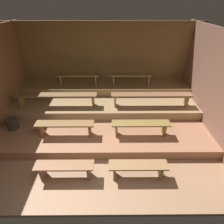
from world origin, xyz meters
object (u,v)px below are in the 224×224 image
at_px(bench_floor_left, 65,168).
at_px(bench_upper_right, 131,77).
at_px(bench_floor_right, 138,167).
at_px(bench_lower_right, 141,125).
at_px(pail_lower, 12,123).
at_px(bench_upper_left, 78,77).
at_px(bench_lower_left, 65,126).
at_px(bench_middle_right, 151,96).
at_px(bench_middle_left, 56,96).

bearing_deg(bench_floor_left, bench_upper_right, 61.90).
relative_size(bench_floor_right, bench_lower_right, 0.83).
distance_m(bench_upper_right, pail_lower, 3.84).
xyz_separation_m(bench_upper_left, bench_upper_right, (1.76, 0.00, 0.00)).
xyz_separation_m(bench_lower_left, bench_middle_right, (2.37, 1.06, 0.27)).
distance_m(bench_lower_right, bench_upper_left, 2.77).
height_order(bench_floor_left, bench_middle_left, bench_middle_left).
xyz_separation_m(bench_lower_right, bench_upper_right, (-0.08, 2.00, 0.51)).
relative_size(bench_floor_right, bench_upper_right, 0.87).
bearing_deg(bench_upper_left, bench_lower_right, -47.33).
distance_m(bench_lower_left, pail_lower, 1.57).
relative_size(bench_upper_left, bench_upper_right, 1.00).
bearing_deg(bench_middle_left, bench_lower_left, -67.18).
xyz_separation_m(bench_floor_left, pail_lower, (-1.73, 1.41, 0.10)).
height_order(bench_floor_right, bench_upper_left, bench_upper_left).
xyz_separation_m(bench_floor_left, bench_upper_right, (1.65, 3.10, 0.77)).
bearing_deg(bench_lower_left, bench_floor_right, -32.30).
relative_size(bench_floor_right, pail_lower, 4.13).
distance_m(bench_floor_right, bench_upper_left, 3.59).
xyz_separation_m(bench_middle_right, pail_lower, (-3.91, -0.75, -0.43)).
bearing_deg(bench_floor_right, bench_lower_right, 80.06).
bearing_deg(bench_floor_left, bench_lower_right, 32.30).
height_order(bench_upper_right, pail_lower, bench_upper_right).
xyz_separation_m(bench_floor_right, bench_middle_left, (-2.18, 2.16, 0.54)).
xyz_separation_m(bench_floor_left, bench_lower_left, (-0.19, 1.09, 0.26)).
height_order(bench_lower_right, bench_middle_left, bench_middle_left).
distance_m(bench_floor_right, pail_lower, 3.56).
distance_m(bench_middle_left, pail_lower, 1.39).
xyz_separation_m(bench_floor_left, bench_upper_left, (-0.11, 3.10, 0.77)).
bearing_deg(bench_upper_right, bench_middle_right, -60.59).
bearing_deg(bench_floor_right, pail_lower, 156.73).
bearing_deg(bench_upper_left, bench_upper_right, 0.00).
height_order(bench_floor_right, bench_upper_right, bench_upper_right).
bearing_deg(bench_floor_right, bench_lower_left, 147.70).
height_order(bench_floor_left, bench_floor_right, same).
bearing_deg(bench_floor_right, bench_floor_left, 180.00).
bearing_deg(bench_lower_right, bench_middle_left, 155.84).
relative_size(bench_floor_left, bench_lower_right, 0.83).
bearing_deg(bench_upper_right, bench_floor_right, -92.07).
xyz_separation_m(bench_lower_right, bench_upper_left, (-1.84, 2.00, 0.51)).
distance_m(bench_floor_right, bench_upper_right, 3.19).
bearing_deg(bench_upper_right, bench_floor_left, -118.10).
relative_size(bench_middle_right, bench_upper_right, 1.70).
distance_m(bench_middle_right, bench_upper_left, 2.49).
relative_size(bench_lower_left, bench_upper_left, 1.05).
bearing_deg(bench_floor_left, bench_middle_right, 44.72).
xyz_separation_m(bench_lower_right, pail_lower, (-3.46, 0.31, -0.16)).
bearing_deg(bench_floor_right, bench_upper_right, 87.93).
bearing_deg(bench_floor_left, bench_middle_left, 106.50).
height_order(bench_lower_right, bench_upper_left, bench_upper_left).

